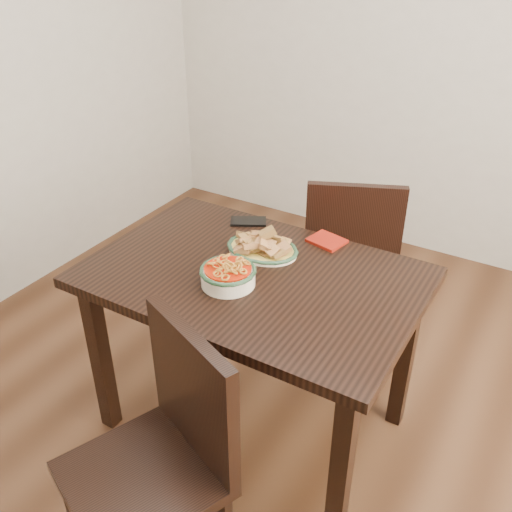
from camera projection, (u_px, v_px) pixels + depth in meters
The scene contains 9 objects.
floor at pixel (280, 417), 2.45m from camera, with size 3.50×3.50×0.00m, color #3B2112.
wall_back at pixel (442, 35), 3.07m from camera, with size 3.50×0.10×2.60m, color beige.
dining_table at pixel (253, 296), 2.10m from camera, with size 1.19×0.79×0.75m.
chair_far at pixel (350, 252), 2.67m from camera, with size 0.55×0.55×0.89m.
chair_near at pixel (165, 449), 1.69m from camera, with size 0.55×0.55×0.89m.
fish_plate at pixel (262, 241), 2.16m from camera, with size 0.28×0.22×0.11m.
noodle_bowl at pixel (228, 273), 1.97m from camera, with size 0.20×0.20×0.08m.
smartphone at pixel (248, 221), 2.38m from camera, with size 0.15×0.08×0.01m, color black.
napkin at pixel (327, 241), 2.24m from camera, with size 0.13×0.11×0.01m, color maroon.
Camera 1 is at (0.81, -1.55, 1.86)m, focal length 40.00 mm.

